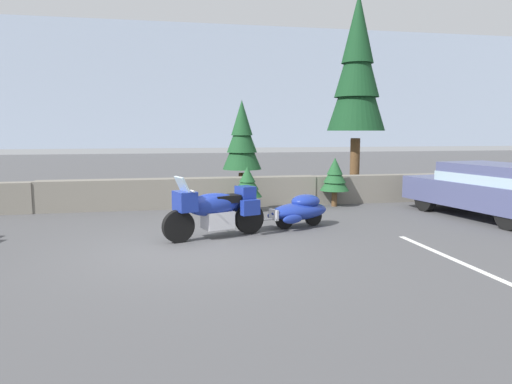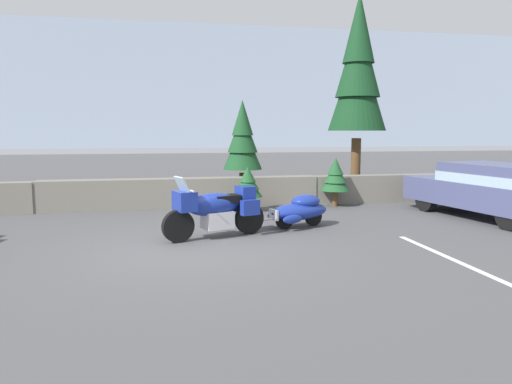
{
  "view_description": "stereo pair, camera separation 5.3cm",
  "coord_description": "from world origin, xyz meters",
  "px_view_note": "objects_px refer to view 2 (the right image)",
  "views": [
    {
      "loc": [
        -0.57,
        -8.9,
        2.23
      ],
      "look_at": [
        1.54,
        1.73,
        0.85
      ],
      "focal_mm": 33.71,
      "sensor_mm": 36.0,
      "label": 1
    },
    {
      "loc": [
        -0.52,
        -8.91,
        2.23
      ],
      "look_at": [
        1.54,
        1.73,
        0.85
      ],
      "focal_mm": 33.71,
      "sensor_mm": 36.0,
      "label": 2
    }
  ],
  "objects_px": {
    "pine_tree_tall": "(358,70)",
    "touring_motorcycle": "(215,209)",
    "sedan_at_right_edge": "(491,188)",
    "pine_tree_secondary": "(243,139)",
    "car_shaped_trailer": "(300,210)"
  },
  "relations": [
    {
      "from": "touring_motorcycle",
      "to": "pine_tree_secondary",
      "type": "distance_m",
      "value": 5.34
    },
    {
      "from": "touring_motorcycle",
      "to": "sedan_at_right_edge",
      "type": "distance_m",
      "value": 7.22
    },
    {
      "from": "car_shaped_trailer",
      "to": "sedan_at_right_edge",
      "type": "bearing_deg",
      "value": 2.04
    },
    {
      "from": "sedan_at_right_edge",
      "to": "pine_tree_secondary",
      "type": "height_order",
      "value": "pine_tree_secondary"
    },
    {
      "from": "touring_motorcycle",
      "to": "sedan_at_right_edge",
      "type": "bearing_deg",
      "value": 7.32
    },
    {
      "from": "car_shaped_trailer",
      "to": "pine_tree_tall",
      "type": "relative_size",
      "value": 0.32
    },
    {
      "from": "pine_tree_tall",
      "to": "touring_motorcycle",
      "type": "bearing_deg",
      "value": -133.39
    },
    {
      "from": "sedan_at_right_edge",
      "to": "pine_tree_secondary",
      "type": "relative_size",
      "value": 1.49
    },
    {
      "from": "sedan_at_right_edge",
      "to": "pine_tree_secondary",
      "type": "distance_m",
      "value": 7.14
    },
    {
      "from": "car_shaped_trailer",
      "to": "sedan_at_right_edge",
      "type": "distance_m",
      "value": 5.12
    },
    {
      "from": "car_shaped_trailer",
      "to": "sedan_at_right_edge",
      "type": "xyz_separation_m",
      "value": [
        5.11,
        0.18,
        0.36
      ]
    },
    {
      "from": "touring_motorcycle",
      "to": "car_shaped_trailer",
      "type": "xyz_separation_m",
      "value": [
        2.06,
        0.74,
        -0.21
      ]
    },
    {
      "from": "touring_motorcycle",
      "to": "pine_tree_secondary",
      "type": "height_order",
      "value": "pine_tree_secondary"
    },
    {
      "from": "car_shaped_trailer",
      "to": "pine_tree_secondary",
      "type": "bearing_deg",
      "value": 98.64
    },
    {
      "from": "touring_motorcycle",
      "to": "pine_tree_tall",
      "type": "relative_size",
      "value": 0.32
    }
  ]
}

